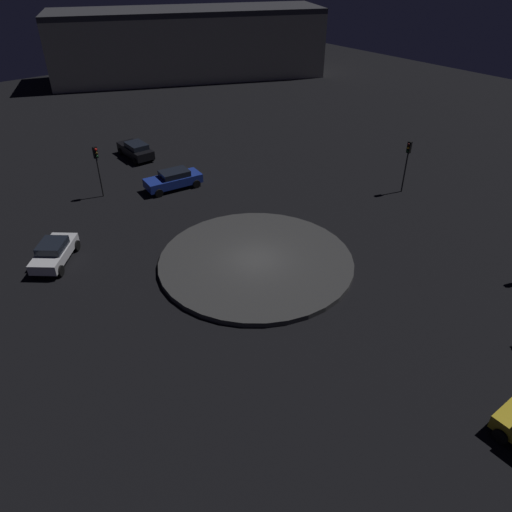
{
  "coord_description": "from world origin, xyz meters",
  "views": [
    {
      "loc": [
        -19.86,
        15.92,
        17.28
      ],
      "look_at": [
        0.0,
        0.0,
        0.55
      ],
      "focal_mm": 33.91,
      "sensor_mm": 36.0,
      "label": 1
    }
  ],
  "objects_px": {
    "car_white": "(54,252)",
    "store_building": "(188,44)",
    "traffic_light_south": "(407,157)",
    "car_black": "(136,150)",
    "traffic_light_east": "(97,162)",
    "car_blue": "(173,179)"
  },
  "relations": [
    {
      "from": "car_white",
      "to": "traffic_light_south",
      "type": "relative_size",
      "value": 0.99
    },
    {
      "from": "car_black",
      "to": "car_blue",
      "type": "bearing_deg",
      "value": 175.88
    },
    {
      "from": "car_black",
      "to": "traffic_light_east",
      "type": "bearing_deg",
      "value": 135.36
    },
    {
      "from": "car_blue",
      "to": "store_building",
      "type": "distance_m",
      "value": 38.9
    },
    {
      "from": "car_blue",
      "to": "store_building",
      "type": "relative_size",
      "value": 0.12
    },
    {
      "from": "traffic_light_east",
      "to": "store_building",
      "type": "relative_size",
      "value": 0.11
    },
    {
      "from": "car_white",
      "to": "store_building",
      "type": "distance_m",
      "value": 49.79
    },
    {
      "from": "car_blue",
      "to": "car_black",
      "type": "xyz_separation_m",
      "value": [
        8.05,
        -0.68,
        -0.02
      ]
    },
    {
      "from": "car_blue",
      "to": "traffic_light_east",
      "type": "xyz_separation_m",
      "value": [
        2.24,
        5.2,
        2.14
      ]
    },
    {
      "from": "car_blue",
      "to": "store_building",
      "type": "xyz_separation_m",
      "value": [
        31.99,
        -21.8,
        3.82
      ]
    },
    {
      "from": "car_black",
      "to": "traffic_light_east",
      "type": "distance_m",
      "value": 8.54
    },
    {
      "from": "car_black",
      "to": "store_building",
      "type": "bearing_deg",
      "value": -40.72
    },
    {
      "from": "car_white",
      "to": "store_building",
      "type": "height_order",
      "value": "store_building"
    },
    {
      "from": "car_black",
      "to": "traffic_light_east",
      "type": "xyz_separation_m",
      "value": [
        -5.81,
        5.88,
        2.16
      ]
    },
    {
      "from": "car_blue",
      "to": "car_white",
      "type": "bearing_deg",
      "value": -150.36
    },
    {
      "from": "traffic_light_south",
      "to": "car_black",
      "type": "bearing_deg",
      "value": -58.95
    },
    {
      "from": "car_blue",
      "to": "car_black",
      "type": "height_order",
      "value": "car_blue"
    },
    {
      "from": "car_white",
      "to": "traffic_light_east",
      "type": "distance_m",
      "value": 9.71
    },
    {
      "from": "traffic_light_south",
      "to": "store_building",
      "type": "bearing_deg",
      "value": -102.45
    },
    {
      "from": "car_white",
      "to": "car_blue",
      "type": "relative_size",
      "value": 0.88
    },
    {
      "from": "car_black",
      "to": "traffic_light_east",
      "type": "relative_size",
      "value": 1.08
    },
    {
      "from": "car_blue",
      "to": "traffic_light_east",
      "type": "distance_m",
      "value": 6.05
    }
  ]
}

